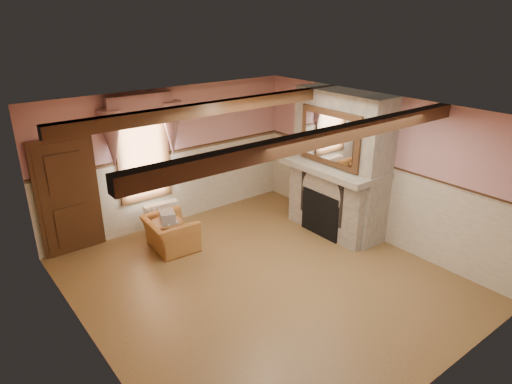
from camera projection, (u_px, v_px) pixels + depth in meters
floor at (262, 280)px, 7.58m from camera, size 5.50×6.00×0.01m
ceiling at (263, 114)px, 6.54m from camera, size 5.50×6.00×0.01m
wall_back at (171, 157)px, 9.26m from camera, size 5.50×0.02×2.80m
wall_front at (439, 291)px, 4.87m from camera, size 5.50×0.02×2.80m
wall_left at (85, 259)px, 5.49m from camera, size 0.02×6.00×2.80m
wall_right at (376, 168)px, 8.63m from camera, size 0.02×6.00×2.80m
wainscot at (263, 240)px, 7.30m from camera, size 5.50×6.00×1.50m
chair_rail at (263, 197)px, 7.02m from camera, size 5.50×6.00×0.08m
firebox at (323, 213)px, 9.00m from camera, size 0.20×0.95×0.90m
armchair at (170, 233)px, 8.49m from camera, size 0.88×0.99×0.61m
side_table at (167, 235)px, 8.51m from camera, size 0.62×0.62×0.55m
book_stack at (167, 217)px, 8.37m from camera, size 0.35×0.39×0.20m
radiator at (162, 217)px, 9.19m from camera, size 0.71×0.24×0.60m
bowl at (330, 160)px, 8.85m from camera, size 0.37×0.37×0.09m
mantel_clock at (305, 150)px, 9.33m from camera, size 0.14×0.24×0.20m
oil_lamp at (327, 155)px, 8.88m from camera, size 0.11×0.11×0.28m
candle_red at (365, 170)px, 8.21m from camera, size 0.06×0.06×0.16m
jar_yellow at (345, 165)px, 8.55m from camera, size 0.06×0.06×0.12m
fireplace at (341, 163)px, 8.88m from camera, size 0.85×2.00×2.80m
mantel at (334, 167)px, 8.80m from camera, size 1.05×2.05×0.12m
overmantel_mirror at (329, 138)px, 8.46m from camera, size 0.06×1.44×1.04m
door at (68, 198)px, 8.15m from camera, size 1.10×0.10×2.10m
window at (143, 151)px, 8.80m from camera, size 1.06×0.08×2.02m
window_drapes at (142, 121)px, 8.51m from camera, size 1.30×0.14×1.40m
ceiling_beam_front at (323, 138)px, 5.70m from camera, size 5.50×0.18×0.20m
ceiling_beam_back at (217, 107)px, 7.45m from camera, size 5.50×0.18×0.20m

